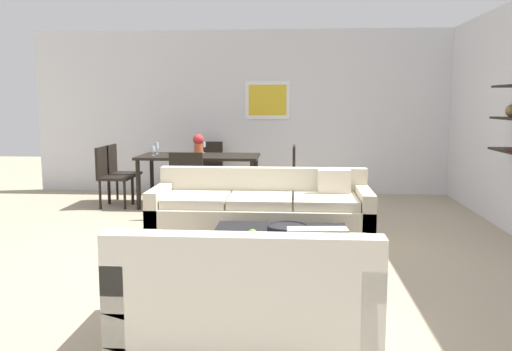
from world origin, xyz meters
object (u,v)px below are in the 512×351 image
object	(u,v)px
decorative_bowl	(287,229)
wine_glass_left_far	(157,146)
loveseat_white	(248,295)
coffee_table	(280,257)
dining_chair_left_near	(110,173)
dining_chair_head	(208,165)
wine_glass_head	(203,145)
wine_glass_left_near	(153,149)
dining_chair_foot	(188,180)
sofa_beige	(262,215)
dining_table	(199,160)
centerpiece_vase	(198,143)
apple_on_coffee_table	(252,234)
dining_chair_left_far	(119,169)
dining_chair_right_far	(286,171)

from	to	relation	value
decorative_bowl	wine_glass_left_far	world-z (taller)	wine_glass_left_far
loveseat_white	coffee_table	size ratio (longest dim) A/B	1.35
coffee_table	dining_chair_left_near	bearing A→B (deg)	130.20
coffee_table	dining_chair_head	distance (m)	4.28
dining_chair_left_near	dining_chair_head	world-z (taller)	same
wine_glass_head	wine_glass_left_near	xyz separation A→B (m)	(-0.66, -0.48, -0.03)
loveseat_white	wine_glass_left_far	size ratio (longest dim) A/B	9.10
dining_chair_foot	dining_chair_head	bearing A→B (deg)	90.00
decorative_bowl	wine_glass_left_far	size ratio (longest dim) A/B	2.00
sofa_beige	dining_chair_head	bearing A→B (deg)	110.49
wine_glass_left_near	coffee_table	bearing A→B (deg)	-58.12
dining_chair_head	wine_glass_left_far	bearing A→B (deg)	-132.00
loveseat_white	dining_table	world-z (taller)	loveseat_white
dining_chair_head	dining_chair_foot	bearing A→B (deg)	-90.00
wine_glass_head	wine_glass_left_near	bearing A→B (deg)	-144.13
loveseat_white	decorative_bowl	xyz separation A→B (m)	(0.23, 1.27, 0.13)
dining_table	wine_glass_left_far	size ratio (longest dim) A/B	9.75
dining_table	dining_chair_left_near	xyz separation A→B (m)	(-1.28, -0.19, -0.17)
centerpiece_vase	apple_on_coffee_table	bearing A→B (deg)	-72.54
dining_chair_left_far	dining_chair_head	xyz separation A→B (m)	(1.28, 0.64, 0.00)
dining_table	dining_chair_left_near	world-z (taller)	dining_chair_left_near
apple_on_coffee_table	wine_glass_left_near	xyz separation A→B (m)	(-1.71, 3.25, 0.42)
dining_chair_right_far	wine_glass_head	xyz separation A→B (m)	(-1.28, 0.18, 0.37)
wine_glass_head	dining_chair_head	bearing A→B (deg)	90.00
dining_chair_left_far	wine_glass_left_far	size ratio (longest dim) A/B	4.90
decorative_bowl	dining_table	bearing A→B (deg)	112.99
decorative_bowl	dining_chair_foot	size ratio (longest dim) A/B	0.41
apple_on_coffee_table	dining_chair_foot	size ratio (longest dim) A/B	0.10
dining_chair_left_far	dining_chair_head	world-z (taller)	same
dining_chair_left_far	centerpiece_vase	world-z (taller)	centerpiece_vase
decorative_bowl	wine_glass_left_far	xyz separation A→B (m)	(-2.00, 3.28, 0.45)
dining_chair_right_far	wine_glass_left_near	bearing A→B (deg)	-171.23
dining_chair_right_far	coffee_table	bearing A→B (deg)	-89.89
wine_glass_head	dining_table	bearing A→B (deg)	-90.00
dining_chair_left_far	centerpiece_vase	xyz separation A→B (m)	(1.27, -0.15, 0.42)
loveseat_white	dining_chair_left_near	world-z (taller)	dining_chair_left_near
dining_chair_left_near	wine_glass_left_near	world-z (taller)	wine_glass_left_near
dining_chair_left_far	wine_glass_head	size ratio (longest dim) A/B	5.02
loveseat_white	dining_chair_head	distance (m)	5.41
coffee_table	dining_chair_foot	bearing A→B (deg)	118.24
dining_chair_right_far	wine_glass_left_far	world-z (taller)	wine_glass_left_far
wine_glass_head	wine_glass_left_far	xyz separation A→B (m)	(-0.66, -0.26, -0.00)
dining_chair_foot	wine_glass_head	bearing A→B (deg)	90.00
decorative_bowl	dining_table	world-z (taller)	dining_table
dining_chair_left_far	dining_table	bearing A→B (deg)	-8.57
decorative_bowl	dining_chair_foot	bearing A→B (deg)	119.93
loveseat_white	coffee_table	world-z (taller)	loveseat_white
dining_chair_foot	apple_on_coffee_table	bearing A→B (deg)	-67.26
dining_chair_right_far	loveseat_white	bearing A→B (deg)	-92.05
dining_table	dining_chair_left_far	bearing A→B (deg)	171.43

